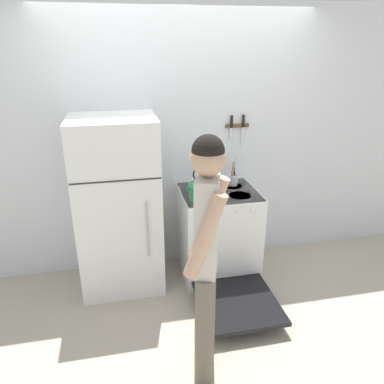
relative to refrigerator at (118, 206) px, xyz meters
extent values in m
plane|color=#B2A893|center=(0.65, 0.31, -0.81)|extent=(14.00, 14.00, 0.00)
cube|color=silver|center=(0.65, 0.34, 0.46)|extent=(10.00, 0.06, 2.55)
cube|color=white|center=(0.00, 0.00, 0.00)|extent=(0.74, 0.62, 1.63)
cube|color=#2D2D2D|center=(0.00, -0.31, 0.36)|extent=(0.73, 0.01, 0.01)
cylinder|color=#B2B5BA|center=(0.23, -0.33, -0.10)|extent=(0.02, 0.02, 0.52)
cube|color=white|center=(0.95, -0.01, -0.37)|extent=(0.73, 0.64, 0.88)
cube|color=black|center=(0.95, -0.01, 0.06)|extent=(0.71, 0.63, 0.02)
cube|color=black|center=(0.95, -0.31, -0.38)|extent=(0.63, 0.05, 0.66)
cylinder|color=black|center=(0.78, -0.14, 0.07)|extent=(0.21, 0.21, 0.01)
cylinder|color=black|center=(1.11, -0.14, 0.07)|extent=(0.21, 0.21, 0.01)
cylinder|color=black|center=(0.78, 0.12, 0.07)|extent=(0.21, 0.21, 0.01)
cylinder|color=black|center=(1.11, 0.12, 0.07)|extent=(0.21, 0.21, 0.01)
cylinder|color=silver|center=(0.73, -0.35, 0.00)|extent=(0.04, 0.02, 0.04)
cylinder|color=silver|center=(0.87, -0.35, 0.00)|extent=(0.04, 0.02, 0.04)
cylinder|color=silver|center=(1.02, -0.35, 0.00)|extent=(0.04, 0.02, 0.04)
cylinder|color=silver|center=(1.16, -0.35, 0.00)|extent=(0.04, 0.02, 0.04)
cube|color=black|center=(0.95, -0.69, -0.70)|extent=(0.67, 0.70, 0.04)
cube|color=#99999E|center=(0.95, -0.09, -0.41)|extent=(0.59, 0.35, 0.01)
cylinder|color=#237A42|center=(0.78, -0.14, 0.13)|extent=(0.30, 0.30, 0.12)
cylinder|color=#237A42|center=(0.78, -0.14, 0.20)|extent=(0.31, 0.31, 0.02)
sphere|color=black|center=(0.78, -0.14, 0.22)|extent=(0.03, 0.03, 0.03)
cylinder|color=#237A42|center=(0.62, -0.14, 0.17)|extent=(0.03, 0.02, 0.02)
cylinder|color=#237A42|center=(0.94, -0.14, 0.17)|extent=(0.03, 0.02, 0.02)
cylinder|color=silver|center=(0.79, 0.12, 0.11)|extent=(0.20, 0.20, 0.09)
cone|color=silver|center=(0.79, 0.12, 0.17)|extent=(0.19, 0.19, 0.02)
sphere|color=black|center=(0.79, 0.12, 0.19)|extent=(0.02, 0.02, 0.02)
cone|color=silver|center=(0.89, 0.12, 0.12)|extent=(0.11, 0.03, 0.09)
torus|color=black|center=(0.79, 0.12, 0.21)|extent=(0.15, 0.01, 0.15)
cylinder|color=#B7BABF|center=(1.13, 0.12, 0.12)|extent=(0.09, 0.09, 0.10)
cylinder|color=#9E7547|center=(1.11, 0.11, 0.20)|extent=(0.04, 0.02, 0.22)
cylinder|color=#232326|center=(1.14, 0.12, 0.17)|extent=(0.04, 0.02, 0.16)
cylinder|color=#B2B5BA|center=(1.12, 0.12, 0.22)|extent=(0.05, 0.02, 0.25)
cylinder|color=#4C4C51|center=(1.14, 0.14, 0.20)|extent=(0.02, 0.03, 0.22)
cylinder|color=#6B6051|center=(0.49, -1.30, -0.39)|extent=(0.12, 0.12, 0.85)
cylinder|color=#6B6051|center=(0.55, -1.14, -0.39)|extent=(0.12, 0.12, 0.85)
cube|color=beige|center=(0.52, -1.22, 0.36)|extent=(0.21, 0.27, 0.64)
cylinder|color=tan|center=(0.48, -1.34, 0.36)|extent=(0.27, 0.17, 0.57)
cylinder|color=tan|center=(0.57, -1.09, 0.36)|extent=(0.27, 0.17, 0.57)
sphere|color=tan|center=(0.52, -1.22, 0.78)|extent=(0.21, 0.21, 0.21)
sphere|color=black|center=(0.52, -1.22, 0.83)|extent=(0.19, 0.19, 0.19)
cube|color=brown|center=(1.20, 0.30, 0.62)|extent=(0.24, 0.02, 0.03)
cube|color=silver|center=(1.14, 0.29, 0.54)|extent=(0.02, 0.00, 0.16)
cube|color=black|center=(1.14, 0.29, 0.68)|extent=(0.02, 0.02, 0.10)
cube|color=silver|center=(1.26, 0.29, 0.53)|extent=(0.02, 0.00, 0.19)
cube|color=black|center=(1.26, 0.29, 0.68)|extent=(0.02, 0.02, 0.11)
camera|label=1|loc=(0.02, -3.18, 1.41)|focal=35.00mm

